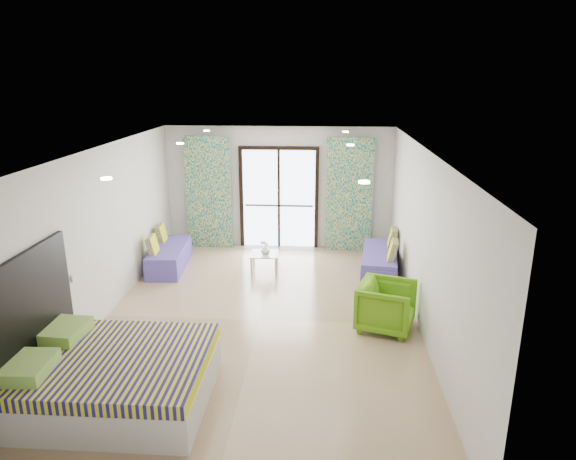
# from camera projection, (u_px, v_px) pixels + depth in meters

# --- Properties ---
(floor) EXTENTS (5.00, 7.50, 0.01)m
(floor) POSITION_uv_depth(u_px,v_px,m) (260.00, 320.00, 8.20)
(floor) COLOR #927657
(floor) RESTS_ON ground
(ceiling) EXTENTS (5.00, 7.50, 0.01)m
(ceiling) POSITION_uv_depth(u_px,v_px,m) (257.00, 151.00, 7.41)
(ceiling) COLOR silver
(ceiling) RESTS_ON ground
(wall_back) EXTENTS (5.00, 0.01, 2.70)m
(wall_back) POSITION_uv_depth(u_px,v_px,m) (279.00, 188.00, 11.38)
(wall_back) COLOR silver
(wall_back) RESTS_ON ground
(wall_front) EXTENTS (5.00, 0.01, 2.70)m
(wall_front) POSITION_uv_depth(u_px,v_px,m) (202.00, 380.00, 4.22)
(wall_front) COLOR silver
(wall_front) RESTS_ON ground
(wall_left) EXTENTS (0.01, 7.50, 2.70)m
(wall_left) POSITION_uv_depth(u_px,v_px,m) (98.00, 236.00, 7.97)
(wall_left) COLOR silver
(wall_left) RESTS_ON ground
(wall_right) EXTENTS (0.01, 7.50, 2.70)m
(wall_right) POSITION_uv_depth(u_px,v_px,m) (425.00, 243.00, 7.64)
(wall_right) COLOR silver
(wall_right) RESTS_ON ground
(balcony_door) EXTENTS (1.76, 0.08, 2.28)m
(balcony_door) POSITION_uv_depth(u_px,v_px,m) (279.00, 192.00, 11.38)
(balcony_door) COLOR black
(balcony_door) RESTS_ON floor
(balcony_rail) EXTENTS (1.52, 0.03, 0.04)m
(balcony_rail) POSITION_uv_depth(u_px,v_px,m) (279.00, 206.00, 11.48)
(balcony_rail) COLOR #595451
(balcony_rail) RESTS_ON balcony_door
(curtain_left) EXTENTS (1.00, 0.10, 2.50)m
(curtain_left) POSITION_uv_depth(u_px,v_px,m) (209.00, 193.00, 11.34)
(curtain_left) COLOR silver
(curtain_left) RESTS_ON floor
(curtain_right) EXTENTS (1.00, 0.10, 2.50)m
(curtain_right) POSITION_uv_depth(u_px,v_px,m) (349.00, 195.00, 11.14)
(curtain_right) COLOR silver
(curtain_right) RESTS_ON floor
(downlight_a) EXTENTS (0.12, 0.12, 0.02)m
(downlight_a) POSITION_uv_depth(u_px,v_px,m) (106.00, 179.00, 5.60)
(downlight_a) COLOR #FFE0B2
(downlight_a) RESTS_ON ceiling
(downlight_b) EXTENTS (0.12, 0.12, 0.02)m
(downlight_b) POSITION_uv_depth(u_px,v_px,m) (364.00, 182.00, 5.42)
(downlight_b) COLOR #FFE0B2
(downlight_b) RESTS_ON ceiling
(downlight_c) EXTENTS (0.12, 0.12, 0.02)m
(downlight_c) POSITION_uv_depth(u_px,v_px,m) (180.00, 143.00, 8.47)
(downlight_c) COLOR #FFE0B2
(downlight_c) RESTS_ON ceiling
(downlight_d) EXTENTS (0.12, 0.12, 0.02)m
(downlight_d) POSITION_uv_depth(u_px,v_px,m) (350.00, 145.00, 8.28)
(downlight_d) COLOR #FFE0B2
(downlight_d) RESTS_ON ceiling
(downlight_e) EXTENTS (0.12, 0.12, 0.02)m
(downlight_e) POSITION_uv_depth(u_px,v_px,m) (207.00, 131.00, 10.38)
(downlight_e) COLOR #FFE0B2
(downlight_e) RESTS_ON ceiling
(downlight_f) EXTENTS (0.12, 0.12, 0.02)m
(downlight_f) POSITION_uv_depth(u_px,v_px,m) (346.00, 132.00, 10.19)
(downlight_f) COLOR #FFE0B2
(downlight_f) RESTS_ON ceiling
(headboard) EXTENTS (0.06, 2.10, 1.50)m
(headboard) POSITION_uv_depth(u_px,v_px,m) (24.00, 319.00, 5.93)
(headboard) COLOR black
(headboard) RESTS_ON floor
(switch_plate) EXTENTS (0.02, 0.10, 0.10)m
(switch_plate) POSITION_uv_depth(u_px,v_px,m) (74.00, 278.00, 7.13)
(switch_plate) COLOR silver
(switch_plate) RESTS_ON wall_left
(bed) EXTENTS (2.19, 1.79, 0.76)m
(bed) POSITION_uv_depth(u_px,v_px,m) (113.00, 377.00, 6.08)
(bed) COLOR silver
(bed) RESTS_ON floor
(daybed_left) EXTENTS (0.75, 1.66, 0.80)m
(daybed_left) POSITION_uv_depth(u_px,v_px,m) (169.00, 256.00, 10.36)
(daybed_left) COLOR #5446A9
(daybed_left) RESTS_ON floor
(daybed_right) EXTENTS (0.84, 1.75, 0.83)m
(daybed_right) POSITION_uv_depth(u_px,v_px,m) (380.00, 262.00, 10.01)
(daybed_right) COLOR #5446A9
(daybed_right) RESTS_ON floor
(coffee_table) EXTENTS (0.57, 0.57, 0.63)m
(coffee_table) POSITION_uv_depth(u_px,v_px,m) (264.00, 255.00, 10.18)
(coffee_table) COLOR silver
(coffee_table) RESTS_ON floor
(vase) EXTENTS (0.20, 0.21, 0.18)m
(vase) POSITION_uv_depth(u_px,v_px,m) (266.00, 250.00, 10.07)
(vase) COLOR white
(vase) RESTS_ON coffee_table
(armchair) EXTENTS (0.96, 0.99, 0.83)m
(armchair) POSITION_uv_depth(u_px,v_px,m) (386.00, 304.00, 7.81)
(armchair) COLOR #5C9F14
(armchair) RESTS_ON floor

